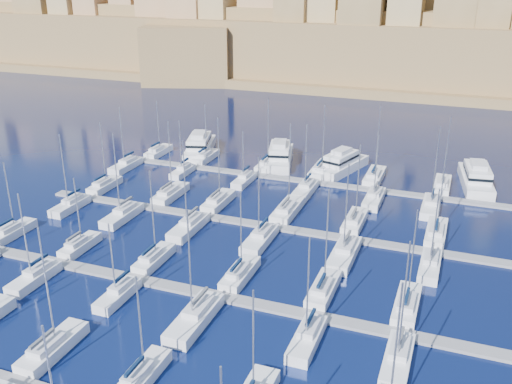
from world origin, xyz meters
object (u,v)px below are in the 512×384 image
at_px(sailboat_2, 52,348).
at_px(motor_yacht_a, 200,146).
at_px(motor_yacht_b, 280,155).
at_px(motor_yacht_c, 342,164).
at_px(motor_yacht_d, 476,178).

bearing_deg(sailboat_2, motor_yacht_a, 103.19).
xyz_separation_m(sailboat_2, motor_yacht_a, (-16.41, 70.01, 0.97)).
distance_m(motor_yacht_b, motor_yacht_c, 13.63).
bearing_deg(motor_yacht_b, motor_yacht_a, 179.37).
relative_size(motor_yacht_a, motor_yacht_c, 1.14).
relative_size(sailboat_2, motor_yacht_c, 0.99).
relative_size(sailboat_2, motor_yacht_d, 0.90).
bearing_deg(sailboat_2, motor_yacht_b, 87.90).
xyz_separation_m(sailboat_2, motor_yacht_c, (16.17, 69.06, 0.97)).
bearing_deg(motor_yacht_b, sailboat_2, -92.10).
distance_m(sailboat_2, motor_yacht_b, 69.86).
bearing_deg(motor_yacht_c, motor_yacht_d, 1.90).
xyz_separation_m(sailboat_2, motor_yacht_d, (41.88, 69.91, 0.97)).
bearing_deg(motor_yacht_d, sailboat_2, -120.93).
height_order(sailboat_2, motor_yacht_c, sailboat_2).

